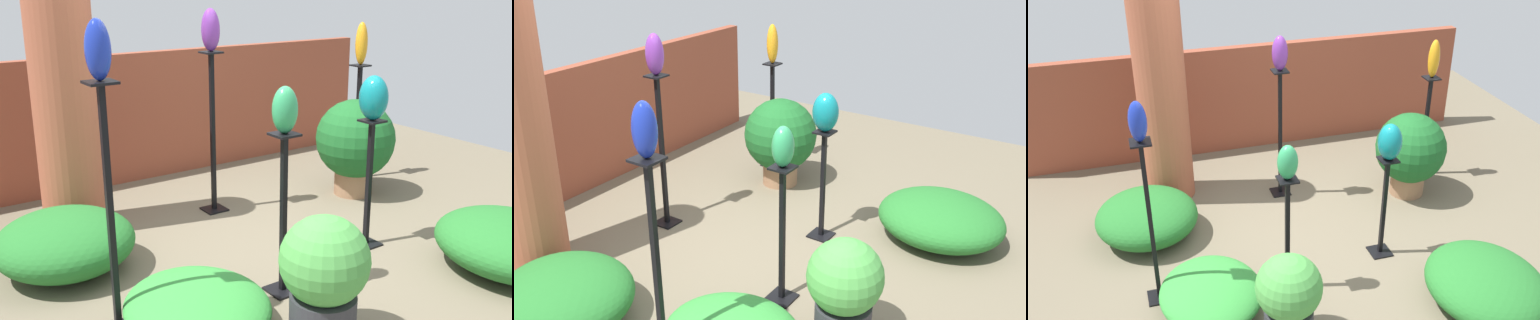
# 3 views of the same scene
# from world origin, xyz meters

# --- Properties ---
(ground_plane) EXTENTS (8.00, 8.00, 0.00)m
(ground_plane) POSITION_xyz_m (0.00, 0.00, 0.00)
(ground_plane) COLOR #6B604C
(brick_wall_back) EXTENTS (5.60, 0.12, 1.31)m
(brick_wall_back) POSITION_xyz_m (0.00, 2.28, 0.66)
(brick_wall_back) COLOR brown
(brick_wall_back) RESTS_ON ground
(brick_pillar) EXTENTS (0.51, 0.51, 2.38)m
(brick_pillar) POSITION_xyz_m (-1.09, 1.39, 1.19)
(brick_pillar) COLOR #9E5138
(brick_pillar) RESTS_ON ground
(pedestal_teal) EXTENTS (0.20, 0.20, 1.01)m
(pedestal_teal) POSITION_xyz_m (0.67, -0.27, 0.46)
(pedestal_teal) COLOR black
(pedestal_teal) RESTS_ON ground
(pedestal_jade) EXTENTS (0.20, 0.20, 1.09)m
(pedestal_jade) POSITION_xyz_m (-0.32, -0.49, 0.50)
(pedestal_jade) COLOR black
(pedestal_jade) RESTS_ON ground
(pedestal_cobalt) EXTENTS (0.20, 0.20, 1.50)m
(pedestal_cobalt) POSITION_xyz_m (-1.41, -0.31, 0.70)
(pedestal_cobalt) COLOR black
(pedestal_cobalt) RESTS_ON ground
(pedestal_violet) EXTENTS (0.20, 0.20, 1.43)m
(pedestal_violet) POSITION_xyz_m (0.07, 1.05, 0.66)
(pedestal_violet) COLOR black
(pedestal_violet) RESTS_ON ground
(pedestal_amber) EXTENTS (0.20, 0.20, 1.19)m
(pedestal_amber) POSITION_xyz_m (1.77, 0.98, 0.55)
(pedestal_amber) COLOR black
(pedestal_amber) RESTS_ON ground
(art_vase_teal) EXTENTS (0.21, 0.22, 0.33)m
(art_vase_teal) POSITION_xyz_m (0.67, -0.27, 1.18)
(art_vase_teal) COLOR #0F727A
(art_vase_teal) RESTS_ON pedestal_teal
(art_vase_jade) EXTENTS (0.17, 0.15, 0.30)m
(art_vase_jade) POSITION_xyz_m (-0.32, -0.49, 1.24)
(art_vase_jade) COLOR #2D9356
(art_vase_jade) RESTS_ON pedestal_jade
(art_vase_cobalt) EXTENTS (0.14, 0.14, 0.32)m
(art_vase_cobalt) POSITION_xyz_m (-1.41, -0.31, 1.66)
(art_vase_cobalt) COLOR #192D9E
(art_vase_cobalt) RESTS_ON pedestal_cobalt
(art_vase_violet) EXTENTS (0.16, 0.15, 0.36)m
(art_vase_violet) POSITION_xyz_m (0.07, 1.05, 1.61)
(art_vase_violet) COLOR #6B2D8C
(art_vase_violet) RESTS_ON pedestal_violet
(art_vase_amber) EXTENTS (0.12, 0.12, 0.42)m
(art_vase_amber) POSITION_xyz_m (1.77, 0.98, 1.40)
(art_vase_amber) COLOR orange
(art_vase_amber) RESTS_ON pedestal_amber
(potted_plant_front_left) EXTENTS (0.52, 0.52, 0.78)m
(potted_plant_front_left) POSITION_xyz_m (-0.50, -1.09, 0.43)
(potted_plant_front_left) COLOR #2D2D33
(potted_plant_front_left) RESTS_ON ground
(potted_plant_mid_left) EXTENTS (0.76, 0.76, 0.93)m
(potted_plant_mid_left) POSITION_xyz_m (1.41, 0.65, 0.52)
(potted_plant_mid_left) COLOR #936B4C
(potted_plant_mid_left) RESTS_ON ground
(foliage_bed_east) EXTENTS (0.97, 1.11, 0.42)m
(foliage_bed_east) POSITION_xyz_m (1.19, -1.18, 0.21)
(foliage_bed_east) COLOR #236B28
(foliage_bed_east) RESTS_ON ground
(foliage_bed_west) EXTENTS (0.99, 0.98, 0.44)m
(foliage_bed_west) POSITION_xyz_m (-1.41, 0.64, 0.22)
(foliage_bed_west) COLOR #236B28
(foliage_bed_west) RESTS_ON ground
(foliage_bed_center) EXTENTS (0.86, 0.97, 0.27)m
(foliage_bed_center) POSITION_xyz_m (-1.00, -0.53, 0.13)
(foliage_bed_center) COLOR #338C38
(foliage_bed_center) RESTS_ON ground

